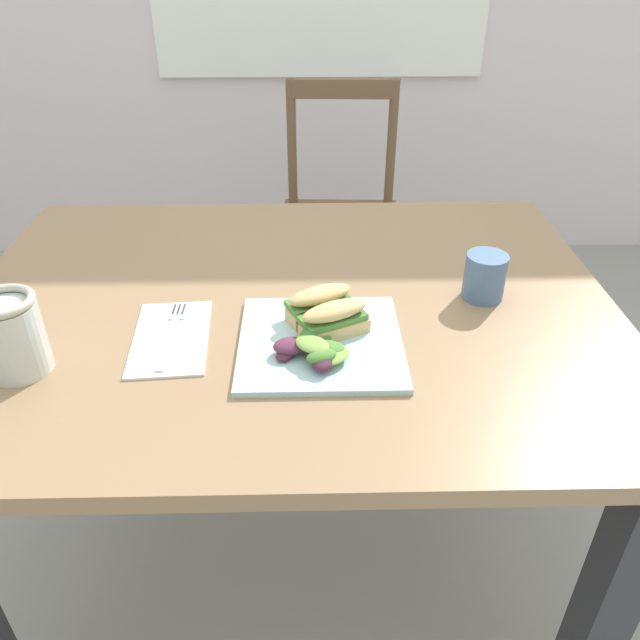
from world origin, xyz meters
name	(u,v)px	position (x,y,z in m)	size (l,w,h in m)	color
ground_plane	(305,551)	(0.00, 0.00, 0.00)	(9.55, 9.55, 0.00)	gray
dining_table	(289,360)	(-0.02, -0.03, 0.61)	(1.14, 0.87, 0.74)	#997551
chair_wooden_far	(341,218)	(0.13, 0.99, 0.45)	(0.42, 0.42, 0.87)	brown
plate_lunch	(321,342)	(0.03, -0.17, 0.74)	(0.25, 0.25, 0.01)	silver
sandwich_half_front	(334,319)	(0.06, -0.16, 0.78)	(0.12, 0.09, 0.06)	#DBB270
sandwich_half_back	(320,303)	(0.03, -0.11, 0.78)	(0.12, 0.09, 0.06)	#DBB270
salad_mixed_greens	(312,348)	(0.02, -0.21, 0.77)	(0.13, 0.11, 0.03)	#4C2338
napkin_folded	(171,337)	(-0.20, -0.15, 0.74)	(0.12, 0.21, 0.00)	white
fork_on_napkin	(173,329)	(-0.20, -0.13, 0.75)	(0.03, 0.19, 0.00)	silver
mason_jar_iced_tea	(13,339)	(-0.41, -0.22, 0.80)	(0.09, 0.09, 0.12)	#C67528
cup_extra_side	(485,277)	(0.32, -0.03, 0.78)	(0.07, 0.07, 0.08)	#4C6B93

